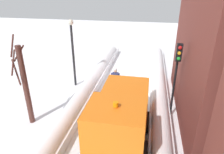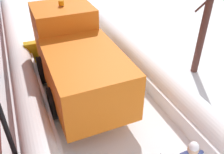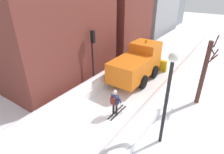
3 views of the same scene
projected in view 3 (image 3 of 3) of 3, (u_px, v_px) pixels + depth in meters
ground_plane at (159, 66)px, 18.43m from camera, size 80.00×80.00×0.00m
snowbank_left at (138, 57)px, 19.43m from camera, size 1.10×36.00×1.05m
snowbank_right at (184, 68)px, 17.02m from camera, size 1.10×36.00×1.00m
plow_truck at (138, 63)px, 15.30m from camera, size 3.20×5.98×3.12m
skier at (115, 102)px, 11.21m from camera, size 0.62×1.80×1.81m
traffic_light_pole at (93, 48)px, 13.91m from camera, size 0.28×0.42×4.33m
street_lamp at (168, 90)px, 8.33m from camera, size 0.40×0.40×4.88m
bare_tree_near at (204, 72)px, 11.84m from camera, size 0.70×1.01×4.83m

